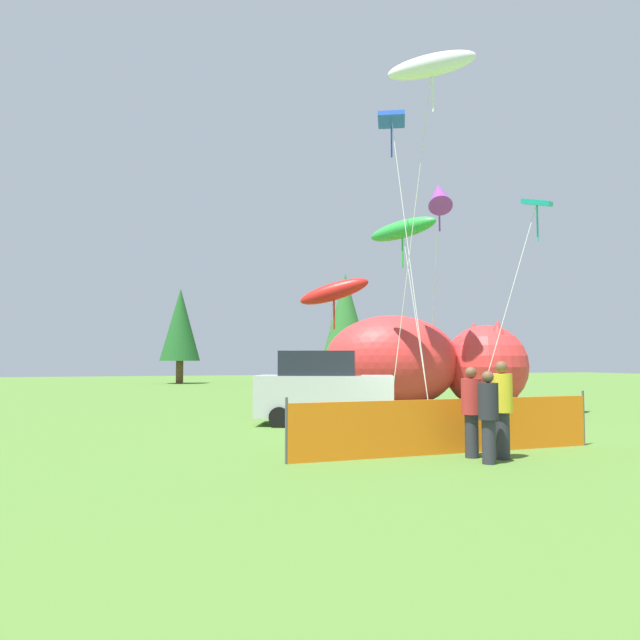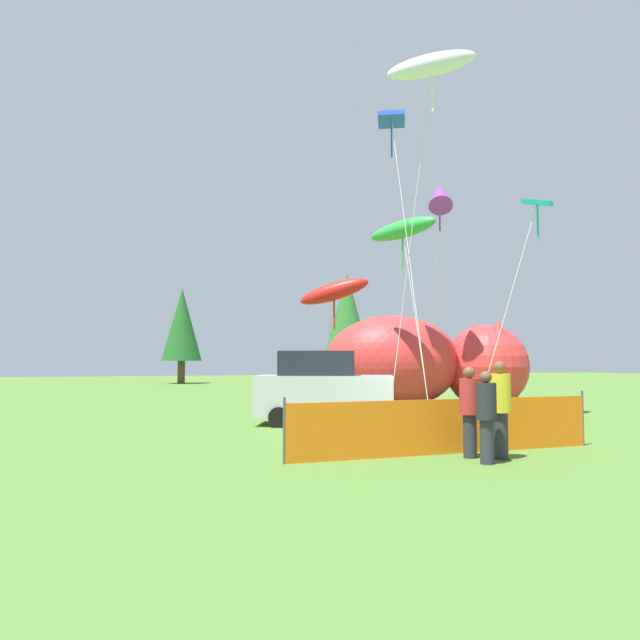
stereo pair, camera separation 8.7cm
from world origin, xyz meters
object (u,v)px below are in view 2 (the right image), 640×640
Objects in this scene: folding_chair at (501,410)px; kite_blue_box at (392,126)px; kite_teal_diamond at (536,206)px; kite_red_lizard at (334,292)px; kite_purple_delta at (439,196)px; inflatable_cat at (421,366)px; kite_green_fish at (402,230)px; spectator_in_yellow_shirt at (486,413)px; spectator_in_blue_shirt at (470,408)px; parked_car at (323,389)px; spectator_in_grey_shirt at (500,406)px; kite_white_ghost at (432,66)px.

kite_blue_box is (-1.33, 3.96, 9.28)m from folding_chair.
kite_blue_box is 5.55m from kite_teal_diamond.
kite_purple_delta is at bearing -10.03° from kite_red_lizard.
kite_blue_box is 2.08× the size of kite_red_lizard.
inflatable_cat is 5.69m from kite_green_fish.
spectator_in_yellow_shirt is 12.76m from kite_blue_box.
inflatable_cat is at bearing 66.17° from spectator_in_blue_shirt.
kite_purple_delta is 2.27m from kite_green_fish.
parked_car is 2.54× the size of spectator_in_yellow_shirt.
spectator_in_blue_shirt is at bearing -117.07° from kite_purple_delta.
spectator_in_grey_shirt is at bearing -94.33° from inflatable_cat.
inflatable_cat is (5.45, 4.19, 0.62)m from parked_car.
spectator_in_blue_shirt is at bearing -136.38° from kite_teal_diamond.
spectator_in_yellow_shirt is at bearing -107.63° from kite_green_fish.
kite_white_ghost reaches higher than spectator_in_grey_shirt.
spectator_in_grey_shirt is (1.11, -7.01, -0.02)m from parked_car.
kite_teal_diamond is at bearing 47.03° from spectator_in_grey_shirt.
kite_blue_box is 1.20× the size of kite_purple_delta.
kite_teal_diamond is at bearing 23.05° from parked_car.
kite_red_lizard is (-1.66, 1.20, -5.57)m from kite_blue_box.
parked_car is 0.58× the size of kite_teal_diamond.
inflatable_cat reaches higher than parked_car.
parked_car is at bearing -158.41° from kite_purple_delta.
kite_purple_delta is (5.09, 2.02, 6.66)m from parked_car.
kite_white_ghost is at bearing -121.81° from kite_purple_delta.
kite_white_ghost reaches higher than spectator_in_yellow_shirt.
kite_blue_box is at bearing -168.19° from kite_green_fish.
kite_green_fish is (2.28, 8.57, 5.25)m from spectator_in_grey_shirt.
spectator_in_yellow_shirt is (0.56, -7.37, -0.12)m from parked_car.
spectator_in_yellow_shirt is (-3.78, -4.89, 0.43)m from folding_chair.
kite_white_ghost is at bearing -80.38° from kite_red_lizard.
kite_red_lizard is 0.73× the size of kite_green_fish.
inflatable_cat reaches higher than folding_chair.
kite_white_ghost is at bearing 153.13° from folding_chair.
spectator_in_yellow_shirt is 0.16× the size of kite_white_ghost.
inflatable_cat is at bearing 61.18° from parked_car.
kite_blue_box is (2.34, 8.14, 8.82)m from spectator_in_blue_shirt.
kite_green_fish reaches higher than kite_red_lizard.
spectator_in_yellow_shirt is at bearing -105.45° from kite_blue_box.
kite_purple_delta is (4.43, 8.67, 6.74)m from spectator_in_blue_shirt.
kite_blue_box is (3.00, 1.48, 8.74)m from parked_car.
spectator_in_blue_shirt is 0.24× the size of kite_teal_diamond.
inflatable_cat is 1.09× the size of kite_teal_diamond.
kite_blue_box is at bearing 73.94° from spectator_in_blue_shirt.
parked_car reaches higher than spectator_in_yellow_shirt.
inflatable_cat is 7.17m from kite_teal_diamond.
inflatable_cat is (1.12, 6.67, 1.16)m from folding_chair.
kite_blue_box reaches higher than parked_car.
parked_car is at bearing -116.71° from kite_red_lizard.
parked_car is at bearing 95.68° from spectator_in_blue_shirt.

